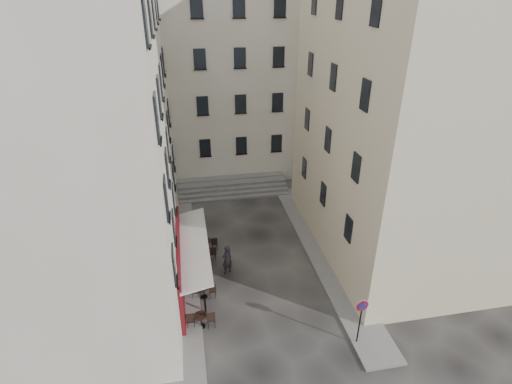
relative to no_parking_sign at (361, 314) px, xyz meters
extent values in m
plane|color=black|center=(-3.74, 4.37, -1.90)|extent=(90.00, 90.00, 0.00)
cube|color=slate|center=(-8.24, 8.37, -1.84)|extent=(2.00, 22.00, 0.12)
cube|color=slate|center=(0.76, 7.37, -1.84)|extent=(2.00, 18.00, 0.12)
cube|color=beige|center=(-14.24, 7.37, 8.10)|extent=(12.00, 16.00, 20.00)
cube|color=beige|center=(6.76, 7.87, 7.10)|extent=(12.00, 14.00, 18.00)
cube|color=beige|center=(-4.74, 23.37, 7.10)|extent=(18.00, 10.00, 18.00)
cube|color=#4D0B11|center=(-8.16, 5.37, -0.15)|extent=(0.25, 7.00, 3.50)
cube|color=black|center=(-8.12, 5.37, -0.50)|extent=(0.06, 3.85, 2.00)
cube|color=silver|center=(-7.34, 5.37, 1.05)|extent=(1.58, 7.30, 0.41)
cube|color=#575452|center=(-3.74, 16.27, -1.80)|extent=(9.00, 1.80, 0.20)
cube|color=#575452|center=(-3.74, 16.72, -1.60)|extent=(9.00, 1.80, 0.20)
cube|color=#575452|center=(-3.74, 17.17, -1.40)|extent=(9.00, 1.80, 0.20)
cube|color=#575452|center=(-3.74, 17.62, -1.20)|extent=(9.00, 1.80, 0.20)
cylinder|color=black|center=(-6.99, 3.37, -1.45)|extent=(0.10, 0.10, 0.90)
sphere|color=black|center=(-6.99, 3.37, -0.98)|extent=(0.12, 0.12, 0.12)
cylinder|color=black|center=(-6.99, 6.87, -1.45)|extent=(0.10, 0.10, 0.90)
sphere|color=black|center=(-6.99, 6.87, -0.98)|extent=(0.12, 0.12, 0.12)
cylinder|color=black|center=(-6.99, 10.37, -1.45)|extent=(0.10, 0.10, 0.90)
sphere|color=black|center=(-6.99, 10.37, -0.98)|extent=(0.12, 0.12, 0.12)
cylinder|color=black|center=(0.00, 0.01, -0.58)|extent=(0.07, 0.07, 2.63)
cylinder|color=red|center=(0.00, 0.00, 0.47)|extent=(0.61, 0.05, 0.61)
cylinder|color=navy|center=(0.00, -0.02, 0.47)|extent=(0.44, 0.06, 0.44)
cube|color=red|center=(0.00, -0.05, 0.47)|extent=(0.36, 0.04, 0.36)
cylinder|color=black|center=(-7.27, 2.38, -1.82)|extent=(0.40, 0.40, 0.02)
cylinder|color=black|center=(-7.27, 2.38, -1.45)|extent=(0.06, 0.06, 0.78)
cylinder|color=black|center=(-7.27, 2.38, -1.09)|extent=(0.67, 0.67, 0.04)
cube|color=black|center=(-6.77, 2.38, -1.39)|extent=(0.42, 0.42, 1.00)
cube|color=black|center=(-7.77, 2.49, -1.39)|extent=(0.42, 0.42, 1.00)
cylinder|color=black|center=(-6.98, 4.51, -1.82)|extent=(0.37, 0.37, 0.02)
cylinder|color=black|center=(-6.98, 4.51, -1.48)|extent=(0.05, 0.05, 0.72)
cylinder|color=black|center=(-6.98, 4.51, -1.15)|extent=(0.62, 0.62, 0.04)
cube|color=black|center=(-6.52, 4.51, -1.43)|extent=(0.39, 0.39, 0.93)
cube|color=black|center=(-7.45, 4.62, -1.43)|extent=(0.39, 0.39, 0.93)
cylinder|color=black|center=(-7.11, 5.57, -1.83)|extent=(0.35, 0.35, 0.02)
cylinder|color=black|center=(-7.11, 5.57, -1.51)|extent=(0.05, 0.05, 0.67)
cylinder|color=black|center=(-7.11, 5.57, -1.20)|extent=(0.58, 0.58, 0.04)
cube|color=black|center=(-6.68, 5.57, -1.46)|extent=(0.37, 0.37, 0.87)
cube|color=black|center=(-7.54, 5.67, -1.46)|extent=(0.37, 0.37, 0.87)
cylinder|color=black|center=(-6.68, 7.91, -1.82)|extent=(0.39, 0.39, 0.02)
cylinder|color=black|center=(-6.68, 7.91, -1.47)|extent=(0.05, 0.05, 0.75)
cylinder|color=black|center=(-6.68, 7.91, -1.12)|extent=(0.64, 0.64, 0.04)
cube|color=black|center=(-6.20, 7.91, -1.41)|extent=(0.41, 0.41, 0.97)
cube|color=black|center=(-7.16, 8.02, -1.41)|extent=(0.41, 0.41, 0.97)
cylinder|color=black|center=(-6.45, 9.00, -1.82)|extent=(0.36, 0.36, 0.02)
cylinder|color=black|center=(-6.45, 9.00, -1.49)|extent=(0.05, 0.05, 0.71)
cylinder|color=black|center=(-6.45, 9.00, -1.17)|extent=(0.61, 0.61, 0.04)
cube|color=black|center=(-6.00, 9.00, -1.44)|extent=(0.38, 0.38, 0.91)
cube|color=black|center=(-6.90, 9.10, -1.44)|extent=(0.38, 0.38, 0.91)
imported|color=#222328|center=(-5.46, 6.46, -0.94)|extent=(0.83, 0.75, 1.91)
camera|label=1|loc=(-7.27, -12.59, 13.39)|focal=28.00mm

